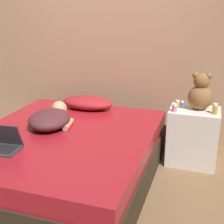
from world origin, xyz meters
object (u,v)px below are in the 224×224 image
at_px(pillow, 87,103).
at_px(bottle_amber, 215,109).
at_px(laptop, 2,144).
at_px(bottle_blue, 182,105).
at_px(bottle_orange, 177,104).
at_px(person_lying, 51,118).
at_px(teddy_bear, 201,93).
at_px(bottle_pink, 175,108).

relative_size(pillow, bottle_amber, 5.67).
distance_m(laptop, bottle_blue, 1.81).
bearing_deg(bottle_amber, bottle_orange, 165.58).
xyz_separation_m(pillow, person_lying, (-0.13, -0.62, 0.01)).
height_order(person_lying, bottle_amber, bottle_amber).
relative_size(teddy_bear, bottle_amber, 3.61).
relative_size(teddy_bear, bottle_orange, 4.97).
height_order(person_lying, laptop, laptop).
bearing_deg(bottle_amber, laptop, -146.51).
bearing_deg(bottle_pink, laptop, -140.54).
bearing_deg(bottle_pink, bottle_blue, 65.84).
xyz_separation_m(bottle_amber, bottle_pink, (-0.39, -0.05, -0.01)).
height_order(teddy_bear, bottle_pink, teddy_bear).
height_order(pillow, person_lying, person_lying).
bearing_deg(laptop, bottle_pink, 33.61).
bearing_deg(laptop, bottle_amber, 27.65).
distance_m(bottle_amber, bottle_pink, 0.39).
bearing_deg(pillow, person_lying, -102.14).
distance_m(laptop, bottle_amber, 2.02).
xyz_separation_m(bottle_orange, bottle_pink, (-0.01, -0.15, 0.00)).
relative_size(person_lying, teddy_bear, 1.77).
xyz_separation_m(pillow, laptop, (-0.27, -1.24, -0.02)).
distance_m(bottle_orange, bottle_pink, 0.15).
relative_size(laptop, bottle_pink, 4.16).
xyz_separation_m(bottle_orange, bottle_blue, (0.05, -0.01, -0.00)).
xyz_separation_m(bottle_blue, bottle_pink, (-0.06, -0.14, 0.00)).
height_order(person_lying, bottle_orange, bottle_orange).
distance_m(bottle_amber, bottle_blue, 0.34).
bearing_deg(bottle_blue, bottle_pink, -114.16).
distance_m(teddy_bear, bottle_orange, 0.26).
bearing_deg(laptop, person_lying, 71.96).
xyz_separation_m(teddy_bear, bottle_blue, (-0.17, -0.02, -0.13)).
height_order(pillow, bottle_blue, bottle_blue).
distance_m(laptop, teddy_bear, 1.97).
distance_m(person_lying, laptop, 0.63).
bearing_deg(bottle_amber, pillow, 175.02).
bearing_deg(person_lying, teddy_bear, 13.26).
relative_size(bottle_orange, bottle_blue, 1.02).
relative_size(laptop, teddy_bear, 0.86).
bearing_deg(bottle_pink, bottle_orange, 85.60).
xyz_separation_m(person_lying, bottle_pink, (1.16, 0.45, 0.08)).
xyz_separation_m(pillow, bottle_pink, (1.02, -0.17, 0.09)).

